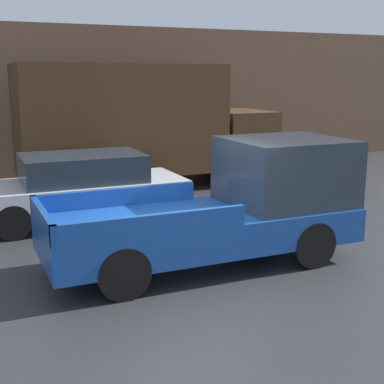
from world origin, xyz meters
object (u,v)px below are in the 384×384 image
Objects in this scene: pickup_truck at (233,205)px; delivery_truck at (138,123)px; newspaper_box at (211,152)px; car at (79,187)px.

pickup_truck is 6.82m from delivery_truck.
pickup_truck is 5.47× the size of newspaper_box.
delivery_truck is at bearing -143.71° from newspaper_box.
delivery_truck is 4.73m from newspaper_box.
car is 0.64× the size of delivery_truck.
newspaper_box is at bearing 36.29° from delivery_truck.
newspaper_box is (6.05, 5.77, -0.29)m from car.
car is at bearing -136.36° from newspaper_box.
pickup_truck is 10.29m from newspaper_box.
newspaper_box is at bearing 43.64° from car.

